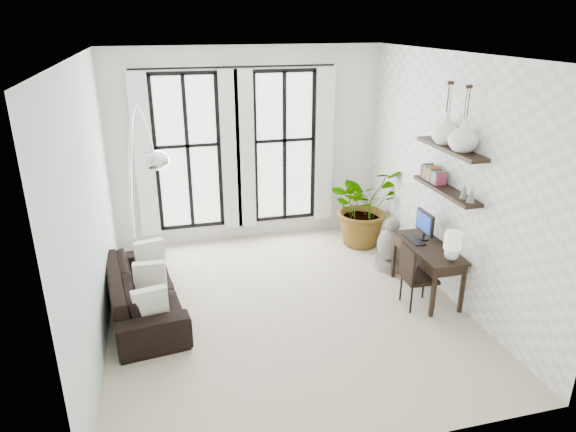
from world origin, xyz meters
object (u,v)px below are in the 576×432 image
object	(u,v)px
desk_chair	(414,273)
arc_lamp	(139,152)
sofa	(143,291)
buddha	(391,247)
plant	(364,206)
desk	(430,250)

from	to	relation	value
desk_chair	arc_lamp	bearing A→B (deg)	161.44
desk_chair	arc_lamp	world-z (taller)	arc_lamp
sofa	buddha	size ratio (longest dim) A/B	2.56
arc_lamp	buddha	distance (m)	3.89
plant	desk_chair	xyz separation A→B (m)	(-0.14, -2.09, -0.18)
desk_chair	desk	bearing A→B (deg)	33.94
desk	desk_chair	bearing A→B (deg)	-148.60
plant	buddha	bearing A→B (deg)	-86.92
plant	desk	world-z (taller)	plant
desk_chair	plant	bearing A→B (deg)	88.64
arc_lamp	buddha	xyz separation A→B (m)	(3.52, -0.18, -1.65)
desk	plant	bearing A→B (deg)	95.45
desk_chair	buddha	xyz separation A→B (m)	(0.19, 1.10, -0.15)
desk	buddha	xyz separation A→B (m)	(-0.13, 0.90, -0.34)
arc_lamp	plant	bearing A→B (deg)	13.08
buddha	desk	bearing A→B (deg)	-81.99
desk	arc_lamp	distance (m)	4.02
desk_chair	buddha	size ratio (longest dim) A/B	1.05
desk_chair	arc_lamp	distance (m)	3.86
sofa	buddha	world-z (taller)	buddha
desk_chair	buddha	world-z (taller)	desk_chair
desk	desk_chair	size ratio (longest dim) A/B	1.41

